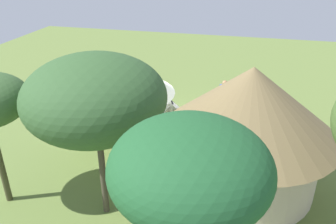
{
  "coord_description": "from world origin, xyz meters",
  "views": [
    {
      "loc": [
        -2.29,
        13.48,
        7.36
      ],
      "look_at": [
        0.8,
        0.79,
        1.0
      ],
      "focal_mm": 36.38,
      "sensor_mm": 36.0,
      "label": 1
    }
  ],
  "objects_px": {
    "acacia_tree_right_background": "(190,170)",
    "acacia_tree_left_background": "(95,98)",
    "patio_chair_east_end": "(153,134)",
    "zebra_nearest_camera": "(263,98)",
    "thatched_hut": "(248,124)",
    "zebra_by_umbrella": "(166,107)",
    "standing_watcher": "(224,94)",
    "patio_chair_near_lawn": "(95,134)",
    "guest_beside_umbrella": "(92,114)",
    "patio_dining_table": "(124,132)",
    "shade_umbrella": "(120,81)"
  },
  "relations": [
    {
      "from": "acacia_tree_right_background",
      "to": "acacia_tree_left_background",
      "type": "relative_size",
      "value": 0.99
    },
    {
      "from": "patio_chair_east_end",
      "to": "zebra_nearest_camera",
      "type": "distance_m",
      "value": 5.75
    },
    {
      "from": "thatched_hut",
      "to": "acacia_tree_right_background",
      "type": "height_order",
      "value": "acacia_tree_right_background"
    },
    {
      "from": "acacia_tree_left_background",
      "to": "zebra_nearest_camera",
      "type": "bearing_deg",
      "value": -120.87
    },
    {
      "from": "acacia_tree_right_background",
      "to": "zebra_by_umbrella",
      "type": "bearing_deg",
      "value": -73.53
    },
    {
      "from": "standing_watcher",
      "to": "thatched_hut",
      "type": "bearing_deg",
      "value": 151.53
    },
    {
      "from": "patio_chair_near_lawn",
      "to": "zebra_by_umbrella",
      "type": "xyz_separation_m",
      "value": [
        -2.46,
        -2.22,
        0.47
      ]
    },
    {
      "from": "zebra_by_umbrella",
      "to": "patio_chair_near_lawn",
      "type": "bearing_deg",
      "value": 4.34
    },
    {
      "from": "patio_chair_near_lawn",
      "to": "guest_beside_umbrella",
      "type": "distance_m",
      "value": 0.94
    },
    {
      "from": "patio_dining_table",
      "to": "standing_watcher",
      "type": "height_order",
      "value": "standing_watcher"
    },
    {
      "from": "thatched_hut",
      "to": "guest_beside_umbrella",
      "type": "distance_m",
      "value": 6.72
    },
    {
      "from": "patio_dining_table",
      "to": "zebra_by_umbrella",
      "type": "distance_m",
      "value": 2.39
    },
    {
      "from": "guest_beside_umbrella",
      "to": "acacia_tree_left_background",
      "type": "xyz_separation_m",
      "value": [
        -2.36,
        4.22,
        2.8
      ]
    },
    {
      "from": "shade_umbrella",
      "to": "patio_dining_table",
      "type": "xyz_separation_m",
      "value": [
        -0.0,
        -0.0,
        -2.18
      ]
    },
    {
      "from": "guest_beside_umbrella",
      "to": "acacia_tree_left_background",
      "type": "bearing_deg",
      "value": 13.25
    },
    {
      "from": "patio_dining_table",
      "to": "patio_chair_east_end",
      "type": "distance_m",
      "value": 1.2
    },
    {
      "from": "shade_umbrella",
      "to": "standing_watcher",
      "type": "bearing_deg",
      "value": -133.54
    },
    {
      "from": "patio_dining_table",
      "to": "zebra_nearest_camera",
      "type": "relative_size",
      "value": 0.65
    },
    {
      "from": "thatched_hut",
      "to": "zebra_by_umbrella",
      "type": "xyz_separation_m",
      "value": [
        3.49,
        -3.32,
        -1.3
      ]
    },
    {
      "from": "shade_umbrella",
      "to": "acacia_tree_left_background",
      "type": "height_order",
      "value": "acacia_tree_left_background"
    },
    {
      "from": "shade_umbrella",
      "to": "guest_beside_umbrella",
      "type": "height_order",
      "value": "shade_umbrella"
    },
    {
      "from": "shade_umbrella",
      "to": "patio_chair_near_lawn",
      "type": "bearing_deg",
      "value": 11.13
    },
    {
      "from": "shade_umbrella",
      "to": "zebra_by_umbrella",
      "type": "height_order",
      "value": "shade_umbrella"
    },
    {
      "from": "guest_beside_umbrella",
      "to": "zebra_by_umbrella",
      "type": "height_order",
      "value": "guest_beside_umbrella"
    },
    {
      "from": "thatched_hut",
      "to": "zebra_nearest_camera",
      "type": "bearing_deg",
      "value": -97.25
    },
    {
      "from": "thatched_hut",
      "to": "standing_watcher",
      "type": "distance_m",
      "value": 5.43
    },
    {
      "from": "thatched_hut",
      "to": "zebra_nearest_camera",
      "type": "height_order",
      "value": "thatched_hut"
    },
    {
      "from": "guest_beside_umbrella",
      "to": "shade_umbrella",
      "type": "bearing_deg",
      "value": 57.34
    },
    {
      "from": "patio_chair_east_end",
      "to": "standing_watcher",
      "type": "bearing_deg",
      "value": -47.87
    },
    {
      "from": "patio_chair_east_end",
      "to": "acacia_tree_left_background",
      "type": "bearing_deg",
      "value": 161.79
    },
    {
      "from": "patio_dining_table",
      "to": "zebra_by_umbrella",
      "type": "relative_size",
      "value": 0.74
    },
    {
      "from": "thatched_hut",
      "to": "patio_chair_east_end",
      "type": "height_order",
      "value": "thatched_hut"
    },
    {
      "from": "guest_beside_umbrella",
      "to": "standing_watcher",
      "type": "relative_size",
      "value": 0.95
    },
    {
      "from": "zebra_by_umbrella",
      "to": "acacia_tree_right_background",
      "type": "distance_m",
      "value": 9.5
    },
    {
      "from": "patio_chair_near_lawn",
      "to": "guest_beside_umbrella",
      "type": "height_order",
      "value": "guest_beside_umbrella"
    },
    {
      "from": "patio_dining_table",
      "to": "acacia_tree_left_background",
      "type": "xyz_separation_m",
      "value": [
        -0.8,
        3.75,
        3.16
      ]
    },
    {
      "from": "patio_chair_near_lawn",
      "to": "zebra_by_umbrella",
      "type": "bearing_deg",
      "value": 120.89
    },
    {
      "from": "zebra_nearest_camera",
      "to": "acacia_tree_left_background",
      "type": "bearing_deg",
      "value": -131.58
    },
    {
      "from": "patio_dining_table",
      "to": "guest_beside_umbrella",
      "type": "height_order",
      "value": "guest_beside_umbrella"
    },
    {
      "from": "patio_chair_near_lawn",
      "to": "acacia_tree_left_background",
      "type": "bearing_deg",
      "value": 18.09
    },
    {
      "from": "acacia_tree_left_background",
      "to": "patio_chair_near_lawn",
      "type": "bearing_deg",
      "value": -60.78
    },
    {
      "from": "patio_chair_near_lawn",
      "to": "standing_watcher",
      "type": "relative_size",
      "value": 0.51
    },
    {
      "from": "thatched_hut",
      "to": "patio_chair_east_end",
      "type": "distance_m",
      "value": 4.34
    },
    {
      "from": "acacia_tree_left_background",
      "to": "thatched_hut",
      "type": "bearing_deg",
      "value": -148.74
    },
    {
      "from": "shade_umbrella",
      "to": "guest_beside_umbrella",
      "type": "xyz_separation_m",
      "value": [
        1.56,
        -0.47,
        -1.82
      ]
    },
    {
      "from": "patio_dining_table",
      "to": "patio_chair_near_lawn",
      "type": "height_order",
      "value": "patio_chair_near_lawn"
    },
    {
      "from": "guest_beside_umbrella",
      "to": "zebra_nearest_camera",
      "type": "height_order",
      "value": "guest_beside_umbrella"
    },
    {
      "from": "patio_chair_east_end",
      "to": "acacia_tree_left_background",
      "type": "xyz_separation_m",
      "value": [
        0.36,
        4.02,
        3.29
      ]
    },
    {
      "from": "guest_beside_umbrella",
      "to": "standing_watcher",
      "type": "distance_m",
      "value": 6.19
    },
    {
      "from": "patio_chair_east_end",
      "to": "guest_beside_umbrella",
      "type": "distance_m",
      "value": 2.78
    }
  ]
}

